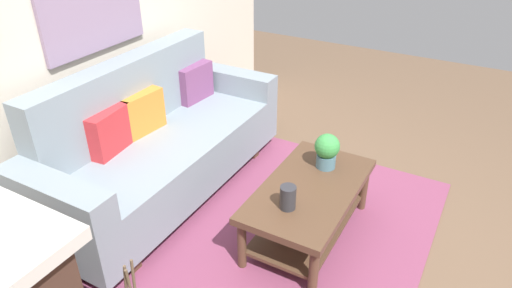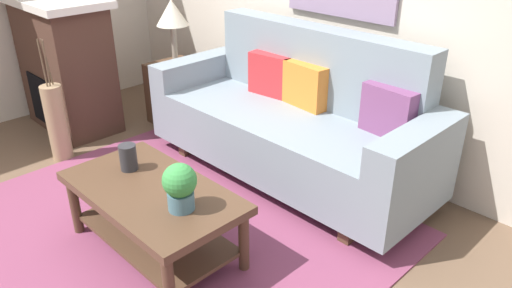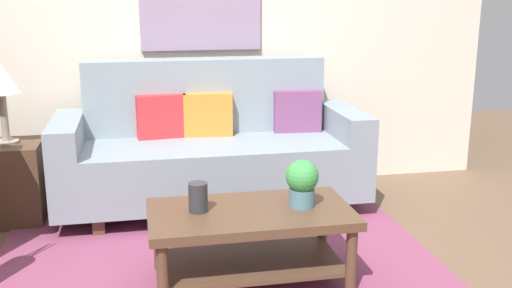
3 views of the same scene
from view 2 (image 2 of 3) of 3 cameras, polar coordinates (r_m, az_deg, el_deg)
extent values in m
plane|color=brown|center=(3.08, -16.53, -12.35)|extent=(8.96, 8.96, 0.00)
cube|color=#843D5B|center=(3.27, -8.88, -8.74)|extent=(2.61, 2.18, 0.01)
cube|color=gray|center=(3.58, 3.55, 0.69)|extent=(1.81, 0.84, 0.40)
cube|color=gray|center=(3.64, 7.19, 9.06)|extent=(1.81, 0.20, 0.56)
cube|color=gray|center=(4.23, -6.62, 6.12)|extent=(0.20, 0.84, 0.60)
cube|color=gray|center=(3.04, 17.80, -3.47)|extent=(0.20, 0.84, 0.60)
cube|color=#513826|center=(4.22, -4.67, 0.88)|extent=(0.08, 0.74, 0.12)
cube|color=#513826|center=(3.31, 13.92, -7.72)|extent=(0.08, 0.74, 0.12)
cube|color=red|center=(3.80, 1.75, 8.08)|extent=(0.37, 0.16, 0.32)
cube|color=orange|center=(3.58, 5.76, 6.82)|extent=(0.37, 0.15, 0.32)
cube|color=#7A4270|center=(3.22, 15.17, 3.70)|extent=(0.37, 0.15, 0.32)
cube|color=#513826|center=(2.83, -12.09, -5.51)|extent=(1.10, 0.60, 0.05)
cube|color=#513826|center=(2.98, -11.58, -10.17)|extent=(0.98, 0.50, 0.02)
cylinder|color=#513826|center=(3.22, -20.33, -6.90)|extent=(0.06, 0.06, 0.38)
cylinder|color=#513826|center=(2.51, -10.09, -16.10)|extent=(0.06, 0.06, 0.38)
cylinder|color=#513826|center=(3.41, -12.84, -3.89)|extent=(0.06, 0.06, 0.38)
cylinder|color=#513826|center=(2.75, -1.43, -11.36)|extent=(0.06, 0.06, 0.38)
cylinder|color=#2D2D33|center=(3.00, -14.68, -1.51)|extent=(0.10, 0.10, 0.16)
cylinder|color=slate|center=(2.58, -8.73, -6.54)|extent=(0.14, 0.14, 0.10)
sphere|color=#3A9144|center=(2.52, -8.91, -4.21)|extent=(0.18, 0.18, 0.18)
cube|color=#513826|center=(4.61, -9.09, 5.84)|extent=(0.44, 0.44, 0.56)
cylinder|color=gray|center=(4.52, -9.35, 9.29)|extent=(0.16, 0.16, 0.02)
cylinder|color=gray|center=(4.47, -9.51, 11.31)|extent=(0.05, 0.05, 0.35)
cone|color=beige|center=(4.41, -9.79, 14.88)|extent=(0.28, 0.28, 0.22)
cube|color=#472D23|center=(4.70, -21.19, 8.27)|extent=(0.90, 0.50, 1.10)
cube|color=black|center=(4.69, -23.48, 4.56)|extent=(0.52, 0.02, 0.44)
cube|color=silver|center=(4.57, -22.40, 15.17)|extent=(1.02, 0.58, 0.06)
cylinder|color=tan|center=(4.16, -22.18, 2.28)|extent=(0.16, 0.16, 0.62)
cylinder|color=brown|center=(3.98, -23.25, 8.62)|extent=(0.03, 0.01, 0.36)
cylinder|color=brown|center=(4.02, -23.19, 8.76)|extent=(0.02, 0.04, 0.36)
cylinder|color=brown|center=(4.00, -23.65, 8.63)|extent=(0.03, 0.01, 0.36)
camera|label=1|loc=(4.49, -45.18, 24.16)|focal=31.94mm
camera|label=3|loc=(3.20, -77.19, 0.47)|focal=42.16mm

